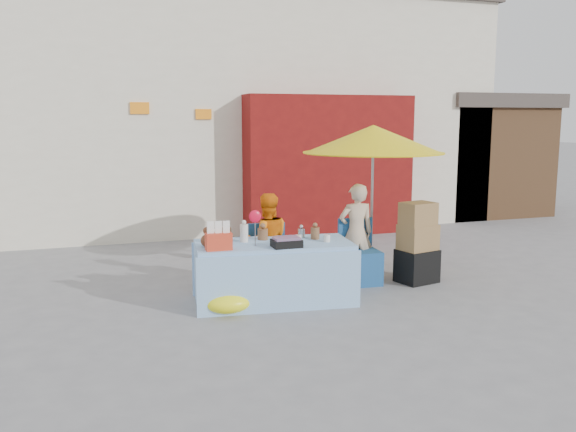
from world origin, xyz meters
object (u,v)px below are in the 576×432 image
object	(u,v)px
chair_right	(360,264)
umbrella	(373,140)
box_stack	(417,246)
chair_left	(270,272)
vendor_orange	(267,242)
market_table	(273,271)
vendor_beige	(356,233)

from	to	relation	value
chair_right	umbrella	xyz separation A→B (m)	(0.30, 0.28, 1.64)
umbrella	box_stack	size ratio (longest dim) A/B	1.93
box_stack	umbrella	bearing A→B (deg)	132.77
umbrella	chair_left	bearing A→B (deg)	-169.60
vendor_orange	umbrella	size ratio (longest dim) A/B	0.59
market_table	vendor_orange	xyz separation A→B (m)	(0.09, 0.56, 0.25)
chair_right	chair_left	bearing A→B (deg)	-176.00
chair_left	umbrella	xyz separation A→B (m)	(1.55, 0.28, 1.64)
market_table	chair_left	distance (m)	0.45
market_table	umbrella	world-z (taller)	umbrella
umbrella	box_stack	xyz separation A→B (m)	(0.45, -0.48, -1.39)
box_stack	vendor_beige	bearing A→B (deg)	155.98
market_table	box_stack	distance (m)	2.10
market_table	vendor_beige	size ratio (longest dim) A/B	1.49
market_table	chair_left	bearing A→B (deg)	84.59
chair_right	vendor_orange	size ratio (longest dim) A/B	0.68
box_stack	vendor_orange	bearing A→B (deg)	170.54
market_table	box_stack	xyz separation A→B (m)	(2.09, 0.22, 0.13)
chair_left	umbrella	distance (m)	2.27
vendor_orange	box_stack	distance (m)	2.03
chair_left	chair_right	world-z (taller)	same
chair_right	box_stack	distance (m)	0.81
chair_right	vendor_orange	distance (m)	1.31
vendor_orange	vendor_beige	xyz separation A→B (m)	(1.25, 0.00, 0.04)
vendor_beige	vendor_orange	bearing A→B (deg)	4.00
chair_right	vendor_orange	world-z (taller)	vendor_orange
chair_left	vendor_beige	world-z (taller)	vendor_beige
market_table	vendor_orange	world-z (taller)	vendor_orange
vendor_orange	vendor_beige	bearing A→B (deg)	-176.00
chair_right	box_stack	xyz separation A→B (m)	(0.75, -0.20, 0.24)
vendor_orange	vendor_beige	size ratio (longest dim) A/B	0.94
vendor_orange	umbrella	bearing A→B (deg)	-170.47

